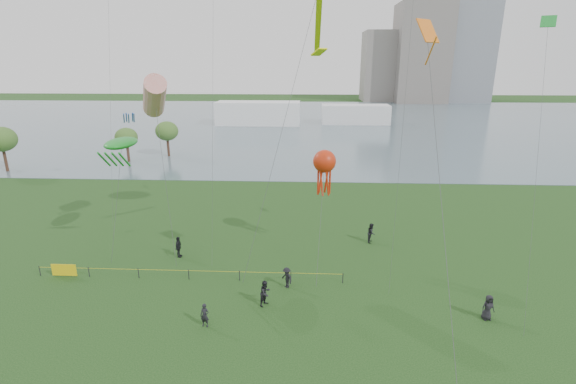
{
  "coord_description": "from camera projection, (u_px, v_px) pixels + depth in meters",
  "views": [
    {
      "loc": [
        1.28,
        -16.48,
        16.38
      ],
      "look_at": [
        0.0,
        10.0,
        8.0
      ],
      "focal_mm": 26.0,
      "sensor_mm": 36.0,
      "label": 1
    }
  ],
  "objects": [
    {
      "name": "lake",
      "position": [
        304.0,
        122.0,
        115.92
      ],
      "size": [
        400.0,
        120.0,
        0.08
      ],
      "primitive_type": "cube",
      "color": "slate",
      "rests_on": "ground_plane"
    },
    {
      "name": "building_mid",
      "position": [
        421.0,
        54.0,
        167.14
      ],
      "size": [
        20.0,
        20.0,
        38.0
      ],
      "primitive_type": "cube",
      "color": "slate",
      "rests_on": "ground_plane"
    },
    {
      "name": "building_low",
      "position": [
        382.0,
        66.0,
        175.0
      ],
      "size": [
        16.0,
        18.0,
        28.0
      ],
      "primitive_type": "cube",
      "color": "slate",
      "rests_on": "ground_plane"
    },
    {
      "name": "pavilion_left",
      "position": [
        258.0,
        113.0,
        110.82
      ],
      "size": [
        22.0,
        8.0,
        6.0
      ],
      "primitive_type": "cube",
      "color": "white",
      "rests_on": "ground_plane"
    },
    {
      "name": "pavilion_right",
      "position": [
        355.0,
        114.0,
        112.63
      ],
      "size": [
        18.0,
        7.0,
        5.0
      ],
      "primitive_type": "cube",
      "color": "white",
      "rests_on": "ground_plane"
    },
    {
      "name": "trees",
      "position": [
        90.0,
        136.0,
        67.78
      ],
      "size": [
        25.67,
        15.97,
        6.9
      ],
      "color": "#3A241A",
      "rests_on": "ground_plane"
    },
    {
      "name": "fence",
      "position": [
        112.0,
        271.0,
        32.8
      ],
      "size": [
        24.07,
        0.07,
        1.05
      ],
      "color": "black",
      "rests_on": "ground_plane"
    },
    {
      "name": "spectator_a",
      "position": [
        265.0,
        293.0,
        28.99
      ],
      "size": [
        1.09,
        1.15,
        1.87
      ],
      "primitive_type": "imported",
      "rotation": [
        0.0,
        0.0,
        0.98
      ],
      "color": "black",
      "rests_on": "ground_plane"
    },
    {
      "name": "spectator_b",
      "position": [
        287.0,
        278.0,
        31.28
      ],
      "size": [
        1.14,
        1.2,
        1.63
      ],
      "primitive_type": "imported",
      "rotation": [
        0.0,
        0.0,
        -0.87
      ],
      "color": "black",
      "rests_on": "ground_plane"
    },
    {
      "name": "spectator_c",
      "position": [
        179.0,
        247.0,
        36.12
      ],
      "size": [
        0.53,
        1.13,
        1.88
      ],
      "primitive_type": "imported",
      "rotation": [
        0.0,
        0.0,
        1.5
      ],
      "color": "black",
      "rests_on": "ground_plane"
    },
    {
      "name": "spectator_d",
      "position": [
        488.0,
        307.0,
        27.39
      ],
      "size": [
        0.94,
        0.69,
        1.76
      ],
      "primitive_type": "imported",
      "rotation": [
        0.0,
        0.0,
        0.16
      ],
      "color": "black",
      "rests_on": "ground_plane"
    },
    {
      "name": "spectator_f",
      "position": [
        205.0,
        315.0,
        26.66
      ],
      "size": [
        0.65,
        0.5,
        1.61
      ],
      "primitive_type": "imported",
      "rotation": [
        0.0,
        0.0,
        -0.21
      ],
      "color": "black",
      "rests_on": "ground_plane"
    },
    {
      "name": "spectator_g",
      "position": [
        371.0,
        233.0,
        39.11
      ],
      "size": [
        0.94,
        1.07,
        1.87
      ],
      "primitive_type": "imported",
      "rotation": [
        0.0,
        0.0,
        1.28
      ],
      "color": "black",
      "rests_on": "ground_plane"
    },
    {
      "name": "kite_windsock",
      "position": [
        154.0,
        97.0,
        34.12
      ],
      "size": [
        4.24,
        6.05,
        15.47
      ],
      "rotation": [
        0.0,
        0.0,
        0.32
      ],
      "color": "#3F3F42"
    },
    {
      "name": "kite_creature",
      "position": [
        121.0,
        144.0,
        34.02
      ],
      "size": [
        2.4,
        4.54,
        10.34
      ],
      "rotation": [
        0.0,
        0.0,
        -0.34
      ],
      "color": "#3F3F42"
    },
    {
      "name": "kite_octopus",
      "position": [
        324.0,
        163.0,
        35.01
      ],
      "size": [
        1.94,
        7.11,
        9.27
      ],
      "rotation": [
        0.0,
        0.0,
        -0.27
      ],
      "color": "#3F3F42"
    },
    {
      "name": "kite_delta",
      "position": [
        430.0,
        53.0,
        20.88
      ],
      "size": [
        1.44,
        11.79,
        18.42
      ],
      "rotation": [
        0.0,
        0.0,
        0.39
      ],
      "color": "#3F3F42"
    }
  ]
}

